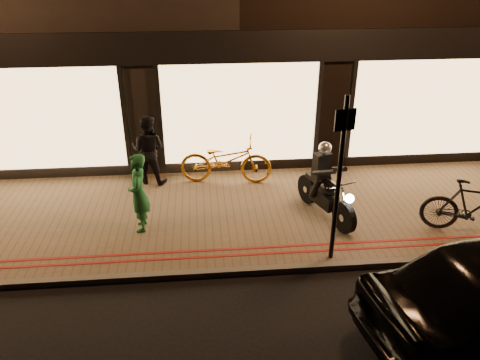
{
  "coord_description": "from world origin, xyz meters",
  "views": [
    {
      "loc": [
        -0.94,
        -6.47,
        5.15
      ],
      "look_at": [
        -0.21,
        1.53,
        1.1
      ],
      "focal_mm": 35.0,
      "sensor_mm": 36.0,
      "label": 1
    }
  ],
  "objects_px": {
    "motorcycle": "(325,189)",
    "person_green": "(139,193)",
    "bicycle_gold": "(226,160)",
    "sign_post": "(339,173)"
  },
  "relations": [
    {
      "from": "motorcycle",
      "to": "person_green",
      "type": "xyz_separation_m",
      "value": [
        -3.7,
        -0.17,
        0.18
      ]
    },
    {
      "from": "motorcycle",
      "to": "person_green",
      "type": "distance_m",
      "value": 3.7
    },
    {
      "from": "sign_post",
      "to": "person_green",
      "type": "distance_m",
      "value": 3.8
    },
    {
      "from": "sign_post",
      "to": "bicycle_gold",
      "type": "distance_m",
      "value": 3.75
    },
    {
      "from": "bicycle_gold",
      "to": "sign_post",
      "type": "bearing_deg",
      "value": -144.61
    },
    {
      "from": "bicycle_gold",
      "to": "motorcycle",
      "type": "bearing_deg",
      "value": -124.53
    },
    {
      "from": "sign_post",
      "to": "bicycle_gold",
      "type": "relative_size",
      "value": 1.41
    },
    {
      "from": "motorcycle",
      "to": "bicycle_gold",
      "type": "distance_m",
      "value": 2.56
    },
    {
      "from": "sign_post",
      "to": "person_green",
      "type": "xyz_separation_m",
      "value": [
        -3.47,
        1.28,
        -0.89
      ]
    },
    {
      "from": "sign_post",
      "to": "person_green",
      "type": "height_order",
      "value": "sign_post"
    }
  ]
}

